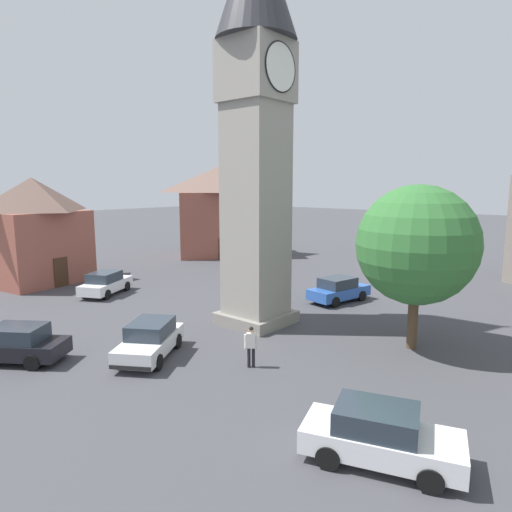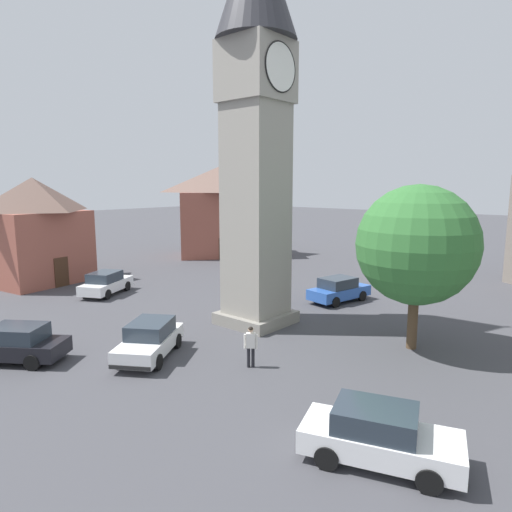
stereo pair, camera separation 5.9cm
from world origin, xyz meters
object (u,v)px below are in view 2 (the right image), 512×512
Objects in this scene: car_white_side at (106,283)px; car_black_far at (15,344)px; clock_tower at (256,91)px; building_shop_left at (222,210)px; car_blue_kerb at (339,290)px; pedestrian at (251,343)px; car_silver_kerb at (379,435)px; building_corner_back at (36,230)px; tree at (417,245)px; car_red_corner at (150,339)px.

car_white_side is 11.48m from car_black_far.
car_black_far is (-8.69, -7.51, 0.00)m from car_white_side.
car_black_far is at bearing 158.59° from clock_tower.
building_shop_left is (15.21, 17.64, -7.12)m from clock_tower.
pedestrian is (-11.25, -2.60, 0.25)m from car_blue_kerb.
building_shop_left is (25.66, 13.54, 3.86)m from car_black_far.
car_black_far is 2.57× the size of pedestrian.
pedestrian is at bearing 69.43° from car_silver_kerb.
car_blue_kerb is at bearing -114.55° from building_shop_left.
car_blue_kerb is at bearing -64.07° from building_corner_back.
tree is at bearing -44.13° from car_black_far.
car_red_corner is 12.25m from car_white_side.
pedestrian is at bearing -167.01° from car_blue_kerb.
clock_tower is at bearing 102.49° from tree.
car_red_corner and car_black_far have the same top height.
tree is (-4.97, -6.63, 3.89)m from car_blue_kerb.
car_blue_kerb is at bearing 53.14° from tree.
clock_tower is 24.35m from building_shop_left.
car_red_corner is 12.12m from tree.
car_black_far is at bearing -116.99° from building_corner_back.
pedestrian is at bearing -100.48° from car_white_side.
car_red_corner is 1.01× the size of car_black_far.
car_blue_kerb and car_black_far have the same top height.
building_corner_back is at bearing 115.93° from car_blue_kerb.
pedestrian is at bearing -94.11° from building_corner_back.
car_white_side is at bearing -80.39° from building_corner_back.
building_shop_left reaches higher than car_silver_kerb.
car_silver_kerb is 1.00× the size of car_white_side.
car_black_far is 0.56× the size of building_corner_back.
building_shop_left is at bearing 49.22° from clock_tower.
car_silver_kerb is at bearing -76.91° from car_black_far.
building_shop_left reaches higher than pedestrian.
clock_tower is at bearing 38.62° from pedestrian.
car_silver_kerb is 0.58× the size of building_corner_back.
building_corner_back reaches higher than car_red_corner.
tree is at bearing -44.21° from car_red_corner.
pedestrian is 8.31m from tree.
car_blue_kerb is 13.27m from car_red_corner.
car_red_corner is 0.60× the size of tree.
car_black_far is (-3.92, 3.78, 0.00)m from car_red_corner.
car_white_side is 18.42m from building_shop_left.
building_shop_left is at bearing 51.44° from car_silver_kerb.
pedestrian is (-2.82, -15.26, 0.25)m from car_white_side.
building_shop_left is at bearing 61.92° from tree.
car_silver_kerb is at bearing -98.05° from building_corner_back.
car_white_side and car_black_far have the same top height.
building_corner_back is (-4.67, 26.47, -0.71)m from tree.
building_shop_left reaches higher than building_corner_back.
car_black_far is 0.41× the size of building_shop_left.
clock_tower is 12.78m from car_red_corner.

